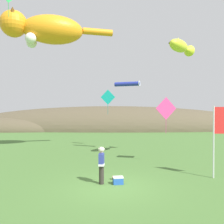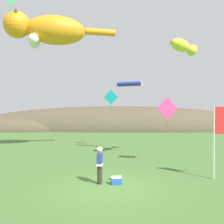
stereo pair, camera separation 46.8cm
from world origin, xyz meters
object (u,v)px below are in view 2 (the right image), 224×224
object	(u,v)px
picnic_cooler	(116,180)
kite_diamond_teal	(111,97)
kite_tube_streamer	(130,84)
kite_diamond_pink	(167,109)
festival_banner_pole	(217,131)
kite_giant_cat	(48,30)
festival_attendant	(100,164)
kite_spool	(112,177)
kite_fish_windsock	(183,46)

from	to	relation	value
picnic_cooler	kite_diamond_teal	bearing A→B (deg)	93.43
picnic_cooler	kite_diamond_teal	xyz separation A→B (m)	(-0.68, 11.33, 4.50)
kite_tube_streamer	kite_diamond_pink	distance (m)	5.21
festival_banner_pole	kite_diamond_teal	world-z (taller)	kite_diamond_teal
picnic_cooler	kite_giant_cat	bearing A→B (deg)	124.49
kite_giant_cat	kite_diamond_teal	world-z (taller)	kite_giant_cat
festival_attendant	kite_spool	size ratio (longest dim) A/B	8.53
kite_giant_cat	picnic_cooler	bearing A→B (deg)	-55.51
kite_fish_windsock	kite_diamond_pink	size ratio (longest dim) A/B	1.22
kite_spool	festival_banner_pole	distance (m)	5.89
kite_fish_windsock	kite_diamond_teal	bearing A→B (deg)	130.25
festival_banner_pole	kite_fish_windsock	bearing A→B (deg)	99.84
kite_tube_streamer	kite_spool	bearing A→B (deg)	-98.60
picnic_cooler	kite_tube_streamer	xyz separation A→B (m)	(0.99, 8.71, 5.49)
festival_banner_pole	kite_fish_windsock	distance (m)	6.92
festival_attendant	kite_diamond_teal	world-z (taller)	kite_diamond_teal
kite_spool	kite_diamond_teal	distance (m)	11.51
festival_attendant	kite_spool	world-z (taller)	festival_attendant
picnic_cooler	kite_diamond_teal	world-z (taller)	kite_diamond_teal
kite_fish_windsock	kite_diamond_teal	size ratio (longest dim) A/B	1.27
festival_attendant	kite_diamond_pink	size ratio (longest dim) A/B	0.74
kite_giant_cat	kite_tube_streamer	xyz separation A→B (m)	(6.75, 0.33, -4.40)
festival_banner_pole	kite_fish_windsock	xyz separation A→B (m)	(-0.73, 4.23, 5.43)
picnic_cooler	kite_spool	bearing A→B (deg)	104.85
kite_spool	picnic_cooler	bearing A→B (deg)	-75.15
kite_tube_streamer	kite_giant_cat	bearing A→B (deg)	-177.20
kite_fish_windsock	festival_attendant	bearing A→B (deg)	-135.01
festival_banner_pole	kite_tube_streamer	world-z (taller)	kite_tube_streamer
festival_attendant	kite_fish_windsock	bearing A→B (deg)	44.99
kite_fish_windsock	kite_tube_streamer	distance (m)	5.37
picnic_cooler	festival_attendant	bearing A→B (deg)	178.91
kite_diamond_pink	kite_tube_streamer	bearing A→B (deg)	118.56
picnic_cooler	festival_banner_pole	world-z (taller)	festival_banner_pole
kite_tube_streamer	kite_diamond_pink	world-z (taller)	kite_tube_streamer
kite_diamond_pink	festival_banner_pole	bearing A→B (deg)	-61.20
picnic_cooler	kite_fish_windsock	world-z (taller)	kite_fish_windsock
kite_giant_cat	kite_fish_windsock	xyz separation A→B (m)	(10.21, -3.11, -2.17)
kite_giant_cat	kite_fish_windsock	distance (m)	10.89
festival_banner_pole	kite_diamond_teal	distance (m)	12.05
kite_tube_streamer	picnic_cooler	bearing A→B (deg)	-96.50
kite_diamond_pink	kite_diamond_teal	size ratio (longest dim) A/B	1.04
festival_attendant	kite_diamond_teal	bearing A→B (deg)	89.38
kite_diamond_pink	kite_diamond_teal	world-z (taller)	kite_diamond_teal
festival_banner_pole	kite_diamond_pink	distance (m)	4.12
festival_banner_pole	festival_attendant	bearing A→B (deg)	-170.26
kite_diamond_teal	kite_giant_cat	bearing A→B (deg)	-149.85
picnic_cooler	kite_fish_windsock	distance (m)	10.35
kite_spool	kite_diamond_pink	world-z (taller)	kite_diamond_pink
festival_attendant	kite_fish_windsock	world-z (taller)	kite_fish_windsock
festival_banner_pole	kite_spool	bearing A→B (deg)	-177.22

